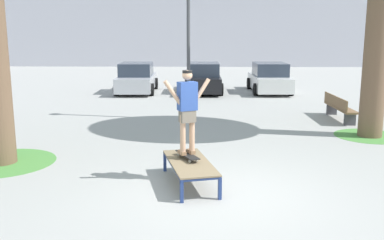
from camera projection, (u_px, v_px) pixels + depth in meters
The scene contains 11 objects.
ground_plane at pixel (217, 194), 8.07m from camera, with size 120.00×120.00×0.00m, color #A8A8A3.
skate_box at pixel (190, 164), 8.52m from camera, with size 1.21×2.03×0.46m.
skateboard at pixel (187, 155), 8.70m from camera, with size 0.53×0.81×0.09m.
skater at pixel (187, 106), 8.51m from camera, with size 0.93×0.51×1.69m.
grass_patch_near_left at pixel (2, 162), 10.03m from camera, with size 2.43×2.43×0.01m, color #519342.
grass_patch_near_right at pixel (369, 136), 12.63m from camera, with size 2.01×2.01×0.01m, color #519342.
car_silver at pixel (137, 79), 21.97m from camera, with size 2.03×4.26×1.50m.
car_black at pixel (203, 79), 22.00m from camera, with size 1.97×4.23×1.50m.
car_white at pixel (269, 79), 21.98m from camera, with size 1.98×4.23×1.50m.
park_bench at pixel (339, 107), 14.95m from camera, with size 0.49×2.41×0.83m.
light_post at pixel (188, 7), 14.34m from camera, with size 0.36×0.36×5.83m.
Camera 1 is at (-0.24, -7.65, 2.94)m, focal length 40.41 mm.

